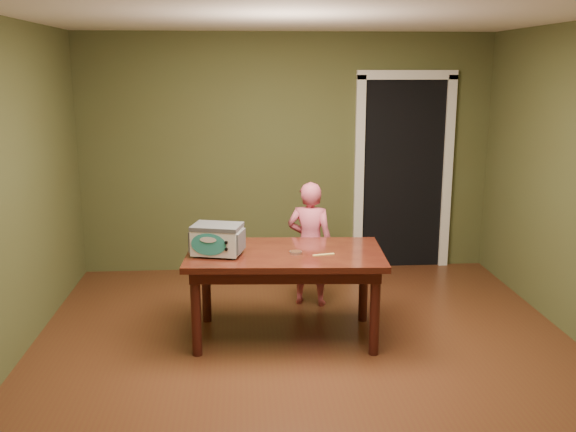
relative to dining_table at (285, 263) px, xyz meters
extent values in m
plane|color=#502B16|center=(0.15, -0.57, -0.65)|extent=(5.00, 5.00, 0.00)
cube|color=#464D29|center=(0.15, 1.93, 0.65)|extent=(4.50, 0.02, 2.60)
cube|color=#464D29|center=(0.15, -3.07, 0.65)|extent=(4.50, 0.02, 2.60)
cube|color=white|center=(0.15, -0.57, 1.95)|extent=(4.50, 5.00, 0.02)
cube|color=black|center=(1.45, 2.23, 0.40)|extent=(0.90, 0.60, 2.10)
cube|color=black|center=(1.45, 1.91, 0.40)|extent=(0.90, 0.02, 2.10)
cube|color=white|center=(0.95, 1.90, 0.40)|extent=(0.10, 0.06, 2.20)
cube|color=white|center=(1.95, 1.90, 0.40)|extent=(0.10, 0.06, 2.20)
cube|color=white|center=(1.45, 1.90, 1.50)|extent=(1.10, 0.06, 0.10)
cube|color=#34100B|center=(0.00, 0.00, 0.07)|extent=(1.65, 1.00, 0.05)
cube|color=#38130E|center=(0.00, 0.00, 0.00)|extent=(1.53, 0.87, 0.10)
cylinder|color=#38130E|center=(-0.72, -0.31, -0.30)|extent=(0.08, 0.08, 0.70)
cylinder|color=#38130E|center=(-0.68, 0.39, -0.30)|extent=(0.08, 0.08, 0.70)
cylinder|color=#38130E|center=(0.68, -0.39, -0.30)|extent=(0.08, 0.08, 0.70)
cylinder|color=#38130E|center=(0.72, 0.31, -0.30)|extent=(0.08, 0.08, 0.70)
cylinder|color=#4C4F54|center=(-0.73, -0.12, 0.11)|extent=(0.03, 0.03, 0.02)
cylinder|color=#4C4F54|center=(-0.68, 0.08, 0.11)|extent=(0.03, 0.03, 0.02)
cylinder|color=#4C4F54|center=(-0.43, -0.19, 0.11)|extent=(0.03, 0.03, 0.02)
cylinder|color=#4C4F54|center=(-0.37, 0.00, 0.11)|extent=(0.03, 0.03, 0.02)
cube|color=silver|center=(-0.55, -0.06, 0.22)|extent=(0.43, 0.35, 0.21)
cube|color=#4C4F54|center=(-0.55, -0.06, 0.33)|extent=(0.44, 0.36, 0.03)
cube|color=#4C4F54|center=(-0.74, -0.01, 0.22)|extent=(0.08, 0.24, 0.16)
cube|color=#4C4F54|center=(-0.36, -0.11, 0.22)|extent=(0.08, 0.24, 0.16)
ellipsoid|color=teal|center=(-0.62, -0.18, 0.22)|extent=(0.28, 0.08, 0.18)
cylinder|color=black|center=(-0.48, -0.22, 0.25)|extent=(0.03, 0.02, 0.03)
cylinder|color=black|center=(-0.48, -0.22, 0.19)|extent=(0.02, 0.02, 0.02)
cylinder|color=silver|center=(0.08, -0.07, 0.11)|extent=(0.10, 0.10, 0.02)
cylinder|color=#472817|center=(0.08, -0.07, 0.12)|extent=(0.09, 0.09, 0.01)
cube|color=#D8B95E|center=(0.30, -0.13, 0.10)|extent=(0.18, 0.06, 0.01)
imported|color=#D3576F|center=(0.29, 0.77, -0.05)|extent=(0.50, 0.40, 1.19)
camera|label=1|loc=(-0.35, -5.05, 1.57)|focal=40.00mm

